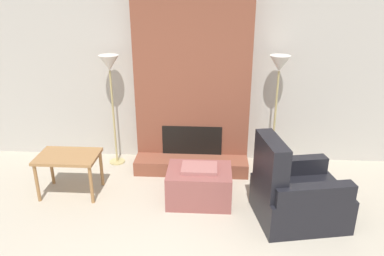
% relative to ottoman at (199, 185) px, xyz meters
% --- Properties ---
extents(wall_back, '(6.84, 0.06, 2.60)m').
position_rel_ottoman_xyz_m(wall_back, '(-0.15, 1.34, 1.07)').
color(wall_back, '#BCB7AD').
rests_on(wall_back, ground_plane).
extents(fireplace, '(1.68, 0.73, 2.60)m').
position_rel_ottoman_xyz_m(fireplace, '(-0.15, 1.11, 0.96)').
color(fireplace, brown).
rests_on(fireplace, ground_plane).
extents(ottoman, '(0.82, 0.60, 0.50)m').
position_rel_ottoman_xyz_m(ottoman, '(0.00, 0.00, 0.00)').
color(ottoman, '#8C4C47').
rests_on(ottoman, ground_plane).
extents(armchair, '(1.14, 1.00, 1.06)m').
position_rel_ottoman_xyz_m(armchair, '(1.14, -0.33, 0.08)').
color(armchair, black).
rests_on(armchair, ground_plane).
extents(side_table, '(0.79, 0.54, 0.57)m').
position_rel_ottoman_xyz_m(side_table, '(-1.74, 0.09, 0.26)').
color(side_table, '#9E7042').
rests_on(side_table, ground_plane).
extents(floor_lamp_left, '(0.29, 0.29, 1.70)m').
position_rel_ottoman_xyz_m(floor_lamp_left, '(-1.35, 1.03, 1.23)').
color(floor_lamp_left, tan).
rests_on(floor_lamp_left, ground_plane).
extents(floor_lamp_right, '(0.29, 0.29, 1.73)m').
position_rel_ottoman_xyz_m(floor_lamp_right, '(1.07, 1.03, 1.25)').
color(floor_lamp_right, tan).
rests_on(floor_lamp_right, ground_plane).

